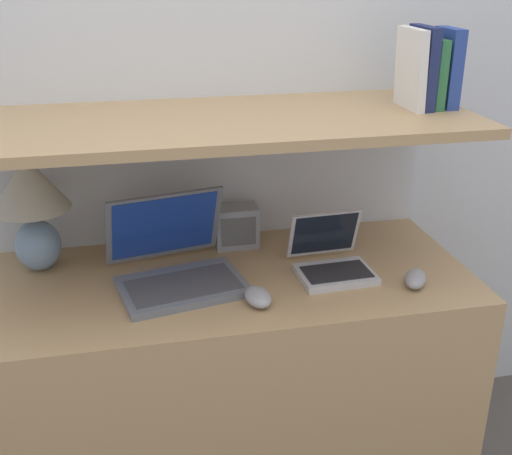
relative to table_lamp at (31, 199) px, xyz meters
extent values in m
cube|color=silver|center=(0.53, 0.20, 0.21)|extent=(6.00, 0.05, 2.40)
cube|color=tan|center=(0.53, -0.17, -0.60)|extent=(1.38, 0.61, 0.77)
cube|color=silver|center=(0.53, 0.16, -0.39)|extent=(1.38, 0.04, 1.19)
cube|color=tan|center=(0.53, -0.10, 0.22)|extent=(1.38, 0.55, 0.03)
ellipsoid|color=#7593B2|center=(0.00, 0.00, -0.14)|extent=(0.13, 0.13, 0.15)
cylinder|color=tan|center=(0.00, 0.00, -0.05)|extent=(0.02, 0.02, 0.04)
cone|color=#B2AD99|center=(0.00, 0.00, 0.05)|extent=(0.22, 0.22, 0.15)
cube|color=slate|center=(0.39, -0.22, -0.21)|extent=(0.37, 0.29, 0.02)
cube|color=#47474C|center=(0.39, -0.23, -0.19)|extent=(0.32, 0.21, 0.00)
cube|color=slate|center=(0.36, -0.06, -0.09)|extent=(0.35, 0.15, 0.22)
cube|color=navy|center=(0.36, -0.07, -0.08)|extent=(0.31, 0.13, 0.19)
cube|color=silver|center=(0.82, -0.24, -0.21)|extent=(0.22, 0.16, 0.02)
cube|color=#232326|center=(0.82, -0.24, -0.19)|extent=(0.19, 0.12, 0.00)
cube|color=silver|center=(0.82, -0.13, -0.12)|extent=(0.21, 0.06, 0.15)
cube|color=black|center=(0.82, -0.14, -0.12)|extent=(0.19, 0.05, 0.13)
ellipsoid|color=#99999E|center=(0.58, -0.34, -0.19)|extent=(0.08, 0.11, 0.04)
ellipsoid|color=#99999E|center=(1.02, -0.33, -0.19)|extent=(0.10, 0.12, 0.04)
cube|color=gray|center=(0.59, 0.04, -0.15)|extent=(0.13, 0.09, 0.13)
cube|color=#59595B|center=(0.59, 0.00, -0.15)|extent=(0.11, 0.00, 0.09)
cube|color=#284293|center=(1.17, -0.10, 0.34)|extent=(0.04, 0.12, 0.22)
cube|color=#2D7042|center=(1.13, -0.10, 0.32)|extent=(0.03, 0.13, 0.19)
cube|color=navy|center=(1.10, -0.10, 0.34)|extent=(0.03, 0.14, 0.22)
cube|color=silver|center=(1.06, -0.10, 0.34)|extent=(0.03, 0.16, 0.22)
camera|label=1|loc=(0.26, -1.78, 0.63)|focal=45.00mm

